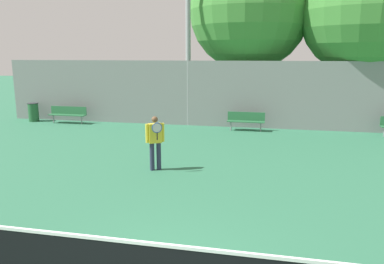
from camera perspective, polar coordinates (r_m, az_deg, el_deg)
tennis_player at (r=11.43m, az=-5.63°, el=-1.20°), size 0.54×0.52×1.68m
bench_courtside_near at (r=20.34m, az=-18.39°, el=2.78°), size 1.99×0.40×0.86m
bench_courtside_far at (r=17.60m, az=8.23°, el=1.93°), size 1.73×0.40×0.86m
trash_bin at (r=21.58m, az=-23.01°, el=2.82°), size 0.55×0.55×0.98m
back_fence at (r=18.24m, az=6.90°, el=5.70°), size 24.39×0.06×3.20m
tree_green_tall at (r=20.74m, az=8.74°, el=17.80°), size 6.25×6.25×8.86m
tree_green_broad at (r=20.40m, az=24.86°, el=16.34°), size 6.02×6.02×8.51m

